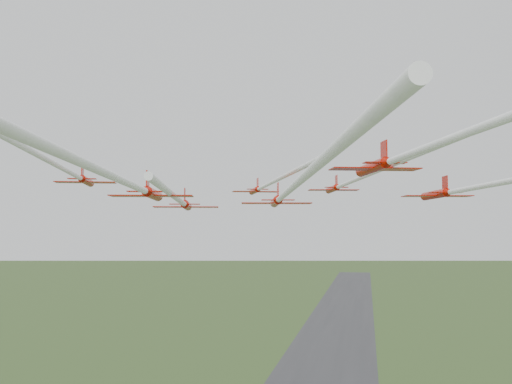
% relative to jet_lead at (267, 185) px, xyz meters
% --- Properties ---
extents(runway, '(38.00, 900.00, 0.04)m').
position_rel_jet_lead_xyz_m(runway, '(0.02, 189.17, -58.87)').
color(runway, '#313134').
rests_on(runway, ground).
extents(jet_lead, '(21.68, 55.10, 2.58)m').
position_rel_jet_lead_xyz_m(jet_lead, '(0.00, 0.00, 0.00)').
color(jet_lead, '#B60E01').
extents(jet_row2_left, '(17.31, 52.75, 2.96)m').
position_rel_jet_lead_xyz_m(jet_row2_left, '(-8.42, -18.48, -3.66)').
color(jet_row2_left, '#B60E01').
extents(jet_row2_right, '(17.43, 59.75, 2.49)m').
position_rel_jet_lead_xyz_m(jet_row2_right, '(14.06, -11.11, -0.56)').
color(jet_row2_right, '#B60E01').
extents(jet_row3_left, '(22.99, 60.43, 2.40)m').
position_rel_jet_lead_xyz_m(jet_row3_left, '(-15.92, -36.21, -0.81)').
color(jet_row3_left, '#B60E01').
extents(jet_row3_mid, '(17.63, 65.13, 2.69)m').
position_rel_jet_lead_xyz_m(jet_row3_mid, '(8.06, -35.32, -3.79)').
color(jet_row3_mid, '#B60E01').
extents(jet_row3_right, '(16.75, 59.21, 2.68)m').
position_rel_jet_lead_xyz_m(jet_row3_right, '(28.13, -27.13, -2.75)').
color(jet_row3_right, '#B60E01').
extents(jet_row4_left, '(18.80, 66.71, 2.56)m').
position_rel_jet_lead_xyz_m(jet_row4_left, '(-1.67, -53.49, -3.76)').
color(jet_row4_left, '#B60E01').
extents(jet_row4_right, '(18.77, 53.08, 2.84)m').
position_rel_jet_lead_xyz_m(jet_row4_right, '(20.05, -40.78, -0.77)').
color(jet_row4_right, '#B60E01').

